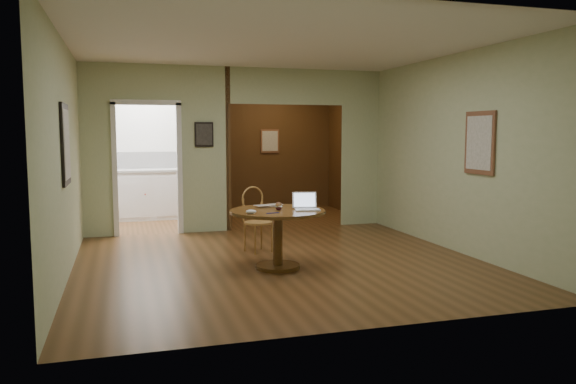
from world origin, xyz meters
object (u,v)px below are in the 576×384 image
object	(u,v)px
open_laptop	(306,205)
closed_laptop	(271,206)
dining_table	(278,225)
chair	(256,215)

from	to	relation	value
open_laptop	closed_laptop	size ratio (longest dim) A/B	0.90
dining_table	chair	distance (m)	1.04
dining_table	chair	bearing A→B (deg)	91.24
chair	closed_laptop	size ratio (longest dim) A/B	2.46
dining_table	closed_laptop	size ratio (longest dim) A/B	3.13
dining_table	open_laptop	world-z (taller)	open_laptop
open_laptop	closed_laptop	distance (m)	0.48
dining_table	closed_laptop	world-z (taller)	closed_laptop
dining_table	chair	world-z (taller)	chair
open_laptop	closed_laptop	xyz separation A→B (m)	(-0.35, 0.32, -0.04)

